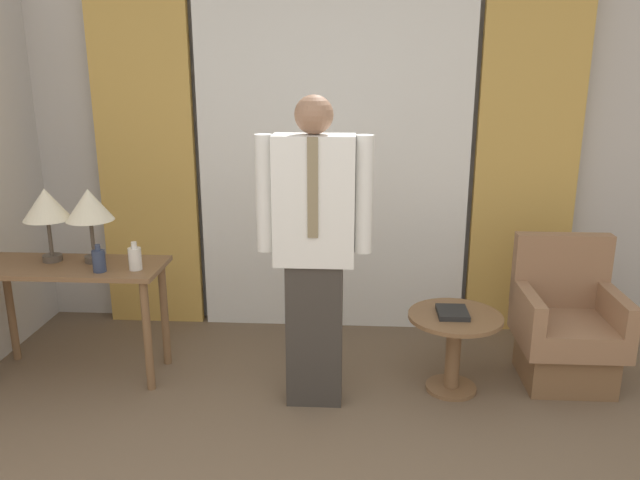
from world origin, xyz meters
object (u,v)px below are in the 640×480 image
(bottle_near_edge, at_px, (99,260))
(armchair, at_px, (565,330))
(table_lamp_left, at_px, (46,206))
(book, at_px, (452,312))
(person, at_px, (314,244))
(table_lamp_right, at_px, (89,207))
(bottle_by_lamp, at_px, (135,258))
(desk, at_px, (71,284))
(side_table, at_px, (454,339))

(bottle_near_edge, distance_m, armchair, 2.88)
(table_lamp_left, bearing_deg, book, -3.14)
(book, bearing_deg, table_lamp_left, 176.86)
(person, height_order, armchair, person)
(table_lamp_left, bearing_deg, armchair, 0.89)
(table_lamp_left, relative_size, bottle_near_edge, 2.76)
(table_lamp_right, relative_size, bottle_by_lamp, 2.68)
(bottle_by_lamp, bearing_deg, book, -0.09)
(bottle_near_edge, xyz_separation_m, armchair, (2.83, 0.23, -0.48))
(armchair, bearing_deg, book, -165.81)
(desk, xyz_separation_m, table_lamp_left, (-0.13, 0.07, 0.48))
(bottle_by_lamp, bearing_deg, person, -9.26)
(table_lamp_right, distance_m, bottle_near_edge, 0.35)
(person, bearing_deg, book, 12.14)
(table_lamp_left, relative_size, armchair, 0.52)
(table_lamp_left, distance_m, bottle_near_edge, 0.50)
(desk, relative_size, table_lamp_left, 2.50)
(bottle_near_edge, height_order, book, bottle_near_edge)
(bottle_near_edge, xyz_separation_m, bottle_by_lamp, (0.20, 0.05, 0.00))
(person, xyz_separation_m, book, (0.81, 0.17, -0.46))
(table_lamp_right, xyz_separation_m, bottle_by_lamp, (0.31, -0.13, -0.28))
(table_lamp_left, distance_m, table_lamp_right, 0.27)
(person, distance_m, armchair, 1.71)
(table_lamp_right, bearing_deg, bottle_near_edge, -59.56)
(bottle_by_lamp, height_order, book, bottle_by_lamp)
(bottle_by_lamp, relative_size, side_table, 0.31)
(bottle_near_edge, xyz_separation_m, side_table, (2.11, 0.05, -0.47))
(table_lamp_right, bearing_deg, table_lamp_left, 180.00)
(desk, relative_size, table_lamp_right, 2.50)
(desk, height_order, table_lamp_right, table_lamp_right)
(bottle_near_edge, relative_size, armchair, 0.19)
(desk, distance_m, side_table, 2.37)
(desk, xyz_separation_m, bottle_near_edge, (0.24, -0.11, 0.20))
(bottle_by_lamp, height_order, side_table, bottle_by_lamp)
(person, xyz_separation_m, armchair, (1.54, 0.36, -0.64))
(table_lamp_right, bearing_deg, book, -3.52)
(table_lamp_right, xyz_separation_m, bottle_near_edge, (0.11, -0.18, -0.28))
(armchair, bearing_deg, desk, -177.81)
(person, relative_size, armchair, 1.98)
(bottle_by_lamp, distance_m, side_table, 1.97)
(table_lamp_right, xyz_separation_m, book, (2.20, -0.14, -0.58))
(desk, distance_m, armchair, 3.08)
(table_lamp_left, bearing_deg, person, -10.54)
(table_lamp_left, xyz_separation_m, bottle_by_lamp, (0.58, -0.13, -0.28))
(book, bearing_deg, side_table, 1.13)
(desk, bearing_deg, bottle_near_edge, -25.32)
(armchair, bearing_deg, table_lamp_left, -179.11)
(table_lamp_left, relative_size, table_lamp_right, 1.00)
(table_lamp_right, relative_size, armchair, 0.52)
(table_lamp_left, bearing_deg, table_lamp_right, 0.00)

